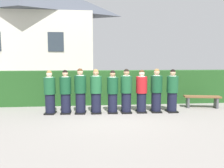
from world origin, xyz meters
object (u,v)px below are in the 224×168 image
student_front_row_3 (96,92)px  student_front_row_4 (113,93)px  student_front_row_7 (156,92)px  wooden_bench (202,99)px  student_front_row_5 (126,92)px  student_front_row_1 (66,93)px  student_front_row_0 (50,93)px  student_front_row_2 (80,92)px  student_in_red_blazer (141,92)px  student_front_row_8 (172,92)px

student_front_row_3 → student_front_row_4: size_ratio=1.03×
student_front_row_7 → wooden_bench: size_ratio=1.11×
student_front_row_3 → student_front_row_5: bearing=-2.5°
student_front_row_1 → student_front_row_3: (1.08, -0.06, 0.01)m
student_front_row_0 → student_front_row_4: student_front_row_0 is taller
student_front_row_0 → student_front_row_7: student_front_row_7 is taller
student_front_row_4 → student_front_row_7: size_ratio=0.97×
student_front_row_1 → student_front_row_3: student_front_row_3 is taller
student_front_row_4 → student_front_row_5: size_ratio=0.97×
student_front_row_2 → student_front_row_5: student_front_row_2 is taller
student_front_row_7 → student_front_row_5: bearing=-179.9°
student_in_red_blazer → wooden_bench: student_in_red_blazer is taller
student_front_row_1 → student_front_row_2: 0.53m
student_front_row_0 → student_front_row_4: size_ratio=1.00×
student_front_row_0 → student_front_row_5: student_front_row_5 is taller
student_front_row_1 → student_in_red_blazer: 2.73m
student_front_row_0 → student_front_row_7: size_ratio=0.97×
student_front_row_7 → wooden_bench: 2.14m
student_front_row_0 → student_front_row_2: bearing=-1.9°
student_front_row_2 → wooden_bench: size_ratio=1.12×
student_front_row_2 → student_in_red_blazer: size_ratio=1.04×
student_front_row_0 → student_front_row_1: 0.55m
student_front_row_7 → student_front_row_4: bearing=179.1°
student_in_red_blazer → student_front_row_2: bearing=178.3°
student_front_row_2 → student_front_row_5: size_ratio=1.01×
student_front_row_3 → student_front_row_1: bearing=176.8°
student_front_row_0 → student_front_row_2: (1.07, -0.04, 0.03)m
student_front_row_8 → wooden_bench: bearing=20.9°
student_front_row_1 → student_in_red_blazer: student_front_row_1 is taller
student_front_row_8 → student_front_row_3: bearing=178.0°
student_front_row_7 → student_front_row_2: bearing=178.5°
student_in_red_blazer → student_front_row_1: bearing=177.9°
student_front_row_3 → wooden_bench: student_front_row_3 is taller
student_front_row_5 → student_front_row_2: bearing=177.4°
student_front_row_2 → student_front_row_3: student_front_row_2 is taller
student_front_row_4 → student_front_row_5: bearing=-3.1°
student_front_row_5 → student_in_red_blazer: (0.56, 0.01, -0.02)m
student_in_red_blazer → student_front_row_8: size_ratio=0.99×
student_in_red_blazer → student_front_row_7: 0.55m
student_front_row_2 → student_in_red_blazer: 2.21m
student_front_row_0 → wooden_bench: bearing=3.9°
student_front_row_2 → student_front_row_4: 1.15m
student_front_row_0 → student_front_row_8: (4.41, -0.16, 0.01)m
student_front_row_1 → student_front_row_7: size_ratio=0.98×
student_front_row_0 → student_front_row_1: student_front_row_1 is taller
student_front_row_7 → student_front_row_8: student_front_row_7 is taller
student_front_row_2 → student_front_row_8: bearing=-2.1°
student_front_row_5 → student_front_row_8: bearing=-1.7°
student_front_row_0 → student_front_row_5: 2.72m
student_front_row_2 → student_front_row_0: bearing=178.1°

